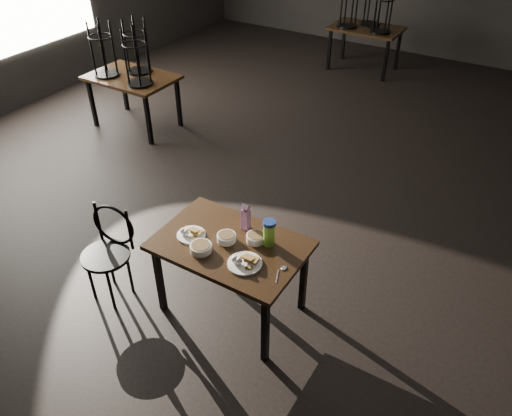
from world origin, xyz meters
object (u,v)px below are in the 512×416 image
Objects in this scene: juice_carton at (246,217)px; water_bottle at (269,233)px; bentwood_chair at (109,246)px; main_table at (230,251)px.

water_bottle is at bearing -16.65° from juice_carton.
water_bottle is 1.43m from bentwood_chair.
juice_carton is at bearing 163.35° from water_bottle.
bentwood_chair is (-1.02, -0.36, -0.15)m from main_table.
main_table is at bearing -150.45° from water_bottle.
juice_carton reaches higher than main_table.
juice_carton is at bearing 19.91° from bentwood_chair.
main_table is 5.03× the size of juice_carton.
main_table is at bearing -90.68° from juice_carton.
juice_carton reaches higher than bentwood_chair.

